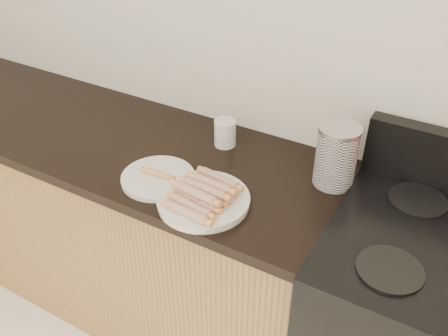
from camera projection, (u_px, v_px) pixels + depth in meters
The scene contains 11 objects.
wall_back at pixel (270, 32), 1.70m from camera, with size 4.00×0.04×2.60m, color silver.
cabinet_base at pixel (91, 213), 2.27m from camera, with size 2.20×0.59×0.86m, color #A6773B.
counter_slab at pixel (74, 127), 2.01m from camera, with size 2.20×0.62×0.04m, color black.
burner_near_left at pixel (390, 270), 1.32m from camera, with size 0.18×0.18×0.01m, color black.
burner_far_left at pixel (418, 200), 1.57m from camera, with size 0.18×0.18×0.01m, color black.
main_plate at pixel (203, 201), 1.57m from camera, with size 0.29×0.29×0.02m, color white.
side_plate at pixel (158, 178), 1.67m from camera, with size 0.25×0.25×0.02m, color silver.
hotdog_pile at pixel (203, 193), 1.55m from camera, with size 0.14×0.25×0.06m.
plain_sausages at pixel (158, 174), 1.66m from camera, with size 0.12×0.03×0.02m.
canister at pixel (336, 156), 1.61m from camera, with size 0.14×0.14×0.21m.
mug at pixel (225, 133), 1.84m from camera, with size 0.08×0.08×0.10m, color white.
Camera 1 is at (0.69, 0.48, 1.90)m, focal length 40.00 mm.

